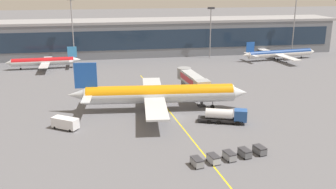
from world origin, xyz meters
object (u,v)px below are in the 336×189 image
baggage_cart_0 (197,162)px  commuter_jet_far (44,61)px  baggage_cart_1 (213,159)px  baggage_cart_4 (260,150)px  fuel_tanker (226,116)px  lavatory_truck (66,123)px  main_airliner (159,94)px  commuter_jet_near (280,53)px  baggage_cart_3 (245,153)px  baggage_cart_2 (229,156)px

baggage_cart_0 → commuter_jet_far: (-35.76, 82.70, 1.88)m
baggage_cart_1 → baggage_cart_4: size_ratio=1.00×
fuel_tanker → baggage_cart_0: (-11.35, -19.13, -0.96)m
lavatory_truck → baggage_cart_0: size_ratio=2.09×
main_airliner → baggage_cart_1: size_ratio=15.01×
lavatory_truck → fuel_tanker: bearing=-4.0°
main_airliner → baggage_cart_1: (5.07, -29.68, -3.36)m
baggage_cart_1 → commuter_jet_near: commuter_jet_near is taller
fuel_tanker → baggage_cart_3: size_ratio=3.77×
fuel_tanker → commuter_jet_near: commuter_jet_near is taller
baggage_cart_3 → commuter_jet_near: (45.31, 81.20, 1.80)m
fuel_tanker → baggage_cart_1: (-8.22, -18.45, -0.96)m
baggage_cart_3 → lavatory_truck: bearing=149.3°
lavatory_truck → baggage_cart_3: (32.84, -19.49, -0.64)m
baggage_cart_0 → commuter_jet_far: size_ratio=0.11×
baggage_cart_3 → commuter_jet_near: size_ratio=0.09×
baggage_cart_3 → commuter_jet_far: commuter_jet_far is taller
fuel_tanker → main_airliner: bearing=139.8°
baggage_cart_1 → baggage_cart_3: (6.25, 1.36, 0.00)m
baggage_cart_3 → commuter_jet_near: 93.00m
fuel_tanker → lavatory_truck: fuel_tanker is taller
lavatory_truck → baggage_cart_4: 40.59m
baggage_cart_0 → baggage_cart_3: 9.60m
baggage_cart_3 → baggage_cart_2: bearing=-167.7°
main_airliner → lavatory_truck: (-21.51, -8.82, -2.72)m
lavatory_truck → baggage_cart_3: lavatory_truck is taller
baggage_cart_2 → baggage_cart_4: 6.40m
main_airliner → baggage_cart_2: size_ratio=15.01×
baggage_cart_2 → commuter_jet_near: 95.15m
lavatory_truck → commuter_jet_near: (78.14, 61.70, 1.17)m
baggage_cart_3 → baggage_cart_4: (3.13, 0.68, 0.00)m
lavatory_truck → baggage_cart_0: (23.46, -21.54, -0.64)m
baggage_cart_3 → commuter_jet_near: commuter_jet_near is taller
fuel_tanker → baggage_cart_1: size_ratio=3.77×
baggage_cart_2 → lavatory_truck: bearing=145.8°
baggage_cart_0 → baggage_cart_1: bearing=12.3°
main_airliner → baggage_cart_4: bearing=-62.4°
baggage_cart_3 → commuter_jet_near: bearing=60.8°
baggage_cart_2 → commuter_jet_far: bearing=117.3°
fuel_tanker → baggage_cart_0: size_ratio=3.77×
baggage_cart_2 → commuter_jet_far: 91.56m
baggage_cart_1 → baggage_cart_2: 3.20m
baggage_cart_4 → commuter_jet_far: 93.43m
baggage_cart_3 → baggage_cart_4: bearing=12.3°
baggage_cart_4 → baggage_cart_1: bearing=-167.7°
main_airliner → baggage_cart_4: 31.36m
baggage_cart_1 → commuter_jet_near: size_ratio=0.09×
commuter_jet_far → commuter_jet_near: (90.44, 0.54, -0.08)m
baggage_cart_2 → commuter_jet_near: commuter_jet_near is taller
baggage_cart_4 → lavatory_truck: bearing=152.4°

